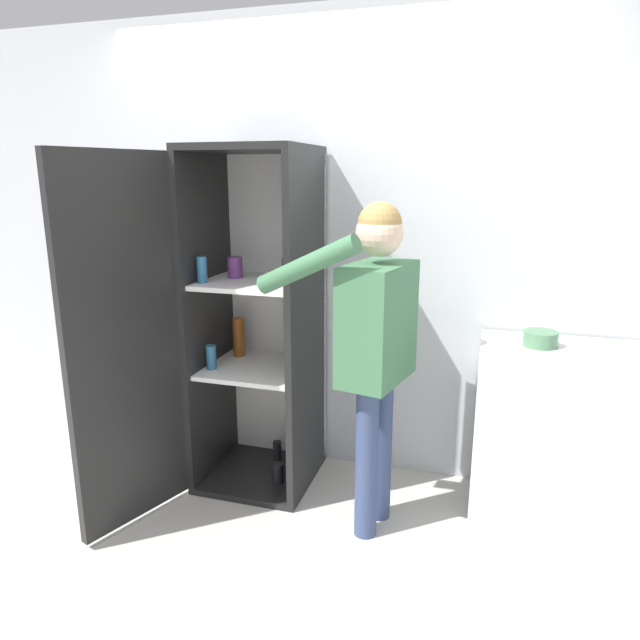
% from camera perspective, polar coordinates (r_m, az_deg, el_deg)
% --- Properties ---
extents(ground_plane, '(12.00, 12.00, 0.00)m').
position_cam_1_polar(ground_plane, '(2.85, -4.90, -22.14)').
color(ground_plane, beige).
extents(wall_back, '(7.00, 0.06, 2.55)m').
position_cam_1_polar(wall_back, '(3.25, 1.02, 6.94)').
color(wall_back, silver).
rests_on(wall_back, ground_plane).
extents(refrigerator, '(0.85, 1.17, 1.84)m').
position_cam_1_polar(refrigerator, '(3.06, -8.66, -0.57)').
color(refrigerator, black).
rests_on(refrigerator, ground_plane).
extents(person, '(0.69, 0.55, 1.58)m').
position_cam_1_polar(person, '(2.61, 5.56, -1.07)').
color(person, '#384770').
rests_on(person, ground_plane).
extents(counter, '(0.75, 0.60, 0.90)m').
position_cam_1_polar(counter, '(3.04, 22.37, -11.00)').
color(counter, white).
rests_on(counter, ground_plane).
extents(bowl, '(0.16, 0.16, 0.07)m').
position_cam_1_polar(bowl, '(2.92, 21.18, -1.75)').
color(bowl, '#517F5B').
rests_on(bowl, counter).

